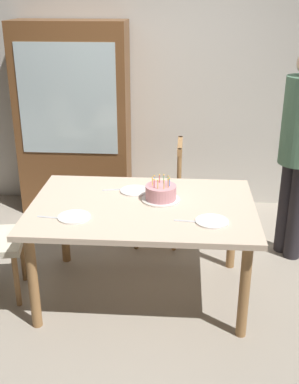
{
  "coord_description": "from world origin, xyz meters",
  "views": [
    {
      "loc": [
        0.27,
        -3.09,
        2.14
      ],
      "look_at": [
        0.05,
        0.0,
        0.84
      ],
      "focal_mm": 44.84,
      "sensor_mm": 36.0,
      "label": 1
    }
  ],
  "objects_px": {
    "birthday_cake": "(161,193)",
    "plate_far_side": "(135,191)",
    "dining_table": "(143,215)",
    "plate_near_guest": "(212,221)",
    "person_guest": "(299,145)",
    "plate_near_celebrant": "(74,217)",
    "chair_spindle_back": "(160,195)",
    "china_cabinet": "(74,120)"
  },
  "relations": [
    {
      "from": "plate_near_celebrant",
      "to": "china_cabinet",
      "type": "xyz_separation_m",
      "value": [
        -0.38,
        1.8,
        0.2
      ]
    },
    {
      "from": "dining_table",
      "to": "person_guest",
      "type": "height_order",
      "value": "person_guest"
    },
    {
      "from": "plate_near_celebrant",
      "to": "chair_spindle_back",
      "type": "xyz_separation_m",
      "value": [
        0.52,
        1.1,
        -0.29
      ]
    },
    {
      "from": "birthday_cake",
      "to": "plate_near_celebrant",
      "type": "height_order",
      "value": "birthday_cake"
    },
    {
      "from": "plate_near_guest",
      "to": "person_guest",
      "type": "bearing_deg",
      "value": 52.05
    },
    {
      "from": "birthday_cake",
      "to": "person_guest",
      "type": "relative_size",
      "value": 0.16
    },
    {
      "from": "plate_near_guest",
      "to": "person_guest",
      "type": "distance_m",
      "value": 1.22
    },
    {
      "from": "plate_near_celebrant",
      "to": "plate_near_guest",
      "type": "distance_m",
      "value": 0.92
    },
    {
      "from": "dining_table",
      "to": "plate_near_guest",
      "type": "relative_size",
      "value": 7.25
    },
    {
      "from": "plate_near_celebrant",
      "to": "plate_far_side",
      "type": "relative_size",
      "value": 1.0
    },
    {
      "from": "dining_table",
      "to": "plate_far_side",
      "type": "height_order",
      "value": "plate_far_side"
    },
    {
      "from": "chair_spindle_back",
      "to": "china_cabinet",
      "type": "relative_size",
      "value": 0.5
    },
    {
      "from": "birthday_cake",
      "to": "plate_near_celebrant",
      "type": "xyz_separation_m",
      "value": [
        -0.56,
        -0.34,
        -0.05
      ]
    },
    {
      "from": "plate_near_celebrant",
      "to": "person_guest",
      "type": "bearing_deg",
      "value": 29.72
    },
    {
      "from": "chair_spindle_back",
      "to": "person_guest",
      "type": "relative_size",
      "value": 0.55
    },
    {
      "from": "dining_table",
      "to": "plate_near_guest",
      "type": "xyz_separation_m",
      "value": [
        0.48,
        -0.24,
        0.09
      ]
    },
    {
      "from": "plate_far_side",
      "to": "chair_spindle_back",
      "type": "height_order",
      "value": "chair_spindle_back"
    },
    {
      "from": "plate_near_celebrant",
      "to": "chair_spindle_back",
      "type": "height_order",
      "value": "chair_spindle_back"
    },
    {
      "from": "plate_near_celebrant",
      "to": "plate_near_guest",
      "type": "height_order",
      "value": "same"
    },
    {
      "from": "plate_far_side",
      "to": "chair_spindle_back",
      "type": "relative_size",
      "value": 0.23
    },
    {
      "from": "birthday_cake",
      "to": "plate_far_side",
      "type": "distance_m",
      "value": 0.26
    },
    {
      "from": "person_guest",
      "to": "chair_spindle_back",
      "type": "bearing_deg",
      "value": 172.14
    },
    {
      "from": "dining_table",
      "to": "person_guest",
      "type": "bearing_deg",
      "value": 30.01
    },
    {
      "from": "chair_spindle_back",
      "to": "birthday_cake",
      "type": "bearing_deg",
      "value": -86.73
    },
    {
      "from": "plate_far_side",
      "to": "plate_near_guest",
      "type": "xyz_separation_m",
      "value": [
        0.56,
        -0.48,
        0.0
      ]
    },
    {
      "from": "dining_table",
      "to": "china_cabinet",
      "type": "bearing_deg",
      "value": 117.87
    },
    {
      "from": "person_guest",
      "to": "china_cabinet",
      "type": "height_order",
      "value": "china_cabinet"
    },
    {
      "from": "china_cabinet",
      "to": "plate_near_celebrant",
      "type": "bearing_deg",
      "value": -77.93
    },
    {
      "from": "plate_near_celebrant",
      "to": "china_cabinet",
      "type": "distance_m",
      "value": 1.85
    },
    {
      "from": "birthday_cake",
      "to": "dining_table",
      "type": "bearing_deg",
      "value": -143.12
    },
    {
      "from": "plate_near_celebrant",
      "to": "china_cabinet",
      "type": "height_order",
      "value": "china_cabinet"
    },
    {
      "from": "dining_table",
      "to": "chair_spindle_back",
      "type": "height_order",
      "value": "chair_spindle_back"
    },
    {
      "from": "birthday_cake",
      "to": "chair_spindle_back",
      "type": "height_order",
      "value": "chair_spindle_back"
    },
    {
      "from": "china_cabinet",
      "to": "birthday_cake",
      "type": "bearing_deg",
      "value": -57.05
    },
    {
      "from": "plate_far_side",
      "to": "china_cabinet",
      "type": "bearing_deg",
      "value": 119.49
    },
    {
      "from": "birthday_cake",
      "to": "plate_far_side",
      "type": "bearing_deg",
      "value": 144.12
    },
    {
      "from": "plate_near_celebrant",
      "to": "plate_far_side",
      "type": "distance_m",
      "value": 0.6
    },
    {
      "from": "china_cabinet",
      "to": "plate_far_side",
      "type": "bearing_deg",
      "value": -60.51
    },
    {
      "from": "birthday_cake",
      "to": "person_guest",
      "type": "bearing_deg",
      "value": 29.15
    },
    {
      "from": "plate_near_celebrant",
      "to": "plate_near_guest",
      "type": "bearing_deg",
      "value": 0.0
    },
    {
      "from": "china_cabinet",
      "to": "chair_spindle_back",
      "type": "bearing_deg",
      "value": -37.7
    },
    {
      "from": "plate_far_side",
      "to": "person_guest",
      "type": "xyz_separation_m",
      "value": [
        1.29,
        0.46,
        0.25
      ]
    }
  ]
}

